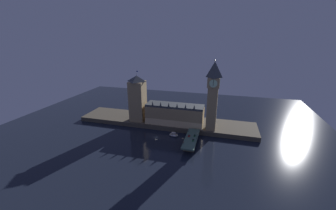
# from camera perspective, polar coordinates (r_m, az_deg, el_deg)

# --- Properties ---
(ground_plane) EXTENTS (400.00, 400.00, 0.00)m
(ground_plane) POSITION_cam_1_polar(r_m,az_deg,el_deg) (230.77, -3.32, -8.91)
(ground_plane) COLOR black
(embankment) EXTENTS (220.00, 42.00, 5.32)m
(embankment) POSITION_cam_1_polar(r_m,az_deg,el_deg) (263.30, -0.62, -4.65)
(embankment) COLOR #4C4438
(embankment) RESTS_ON ground_plane
(parliament_hall) EXTENTS (68.52, 21.42, 28.89)m
(parliament_hall) POSITION_cam_1_polar(r_m,az_deg,el_deg) (247.47, 1.84, -2.54)
(parliament_hall) COLOR #9E845B
(parliament_hall) RESTS_ON embankment
(clock_tower) EXTENTS (13.13, 13.24, 77.92)m
(clock_tower) POSITION_cam_1_polar(r_m,az_deg,el_deg) (228.63, 12.32, 2.98)
(clock_tower) COLOR #9E845B
(clock_tower) RESTS_ON embankment
(victoria_tower) EXTENTS (17.96, 17.96, 62.57)m
(victoria_tower) POSITION_cam_1_polar(r_m,az_deg,el_deg) (255.97, -8.41, 1.86)
(victoria_tower) COLOR #9E845B
(victoria_tower) RESTS_ON embankment
(bridge) EXTENTS (12.48, 46.00, 7.26)m
(bridge) POSITION_cam_1_polar(r_m,az_deg,el_deg) (215.86, 6.43, -9.63)
(bridge) COLOR #476656
(bridge) RESTS_ON ground_plane
(car_northbound_lead) EXTENTS (2.04, 4.10, 1.40)m
(car_northbound_lead) POSITION_cam_1_polar(r_m,az_deg,el_deg) (217.31, 5.86, -8.47)
(car_northbound_lead) COLOR red
(car_northbound_lead) RESTS_ON bridge
(car_southbound_lead) EXTENTS (1.85, 4.45, 1.37)m
(car_southbound_lead) POSITION_cam_1_polar(r_m,az_deg,el_deg) (209.42, 6.97, -9.62)
(car_southbound_lead) COLOR #235633
(car_southbound_lead) RESTS_ON bridge
(car_southbound_trail) EXTENTS (1.84, 4.03, 1.40)m
(car_southbound_trail) POSITION_cam_1_polar(r_m,az_deg,el_deg) (218.36, 7.38, -8.39)
(car_southbound_trail) COLOR #235633
(car_southbound_trail) RESTS_ON bridge
(pedestrian_near_rail) EXTENTS (0.38, 0.38, 1.63)m
(pedestrian_near_rail) POSITION_cam_1_polar(r_m,az_deg,el_deg) (204.04, 4.33, -10.26)
(pedestrian_near_rail) COLOR black
(pedestrian_near_rail) RESTS_ON bridge
(pedestrian_far_rail) EXTENTS (0.38, 0.38, 1.69)m
(pedestrian_far_rail) POSITION_cam_1_polar(r_m,az_deg,el_deg) (227.34, 5.65, -7.13)
(pedestrian_far_rail) COLOR black
(pedestrian_far_rail) RESTS_ON bridge
(street_lamp_near) EXTENTS (1.34, 0.60, 6.66)m
(street_lamp_near) POSITION_cam_1_polar(r_m,az_deg,el_deg) (200.77, 4.12, -9.69)
(street_lamp_near) COLOR #2D3333
(street_lamp_near) RESTS_ON bridge
(street_lamp_mid) EXTENTS (1.34, 0.60, 6.46)m
(street_lamp_mid) POSITION_cam_1_polar(r_m,az_deg,el_deg) (212.20, 8.07, -8.24)
(street_lamp_mid) COLOR #2D3333
(street_lamp_mid) RESTS_ON bridge
(boat_upstream) EXTENTS (10.25, 4.97, 4.62)m
(boat_upstream) POSITION_cam_1_polar(r_m,az_deg,el_deg) (232.18, 1.55, -8.24)
(boat_upstream) COLOR white
(boat_upstream) RESTS_ON ground_plane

